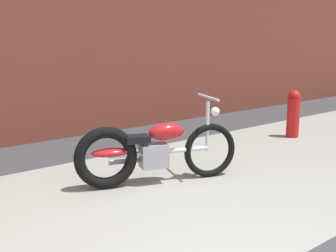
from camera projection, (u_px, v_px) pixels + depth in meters
The scene contains 3 objects.
sidewalk_slab at pixel (118, 206), 4.20m from camera, with size 36.00×3.50×0.01m, color gray.
motorcycle_red at pixel (147, 152), 4.80m from camera, with size 1.92×0.89×1.03m.
fire_hydrant at pixel (293, 114), 7.20m from camera, with size 0.22×0.22×0.84m.
Camera 1 is at (-2.07, -1.65, 1.66)m, focal length 43.61 mm.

